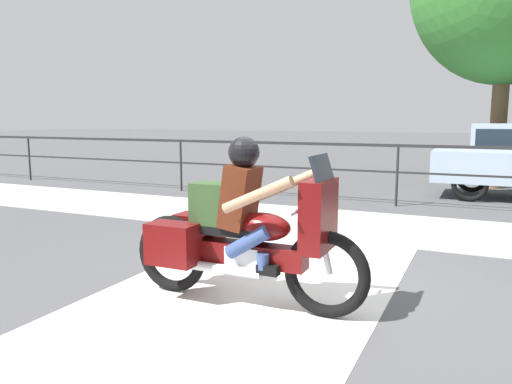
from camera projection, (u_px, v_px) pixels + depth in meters
ground_plane at (305, 292)px, 5.06m from camera, size 120.00×120.00×0.00m
sidewalk_band at (374, 226)px, 8.12m from camera, size 44.00×2.40×0.01m
crosswalk_band at (249, 290)px, 5.11m from camera, size 2.72×6.00×0.01m
fence_railing at (398, 158)px, 9.88m from camera, size 36.00×0.05×1.24m
motorcycle at (241, 231)px, 4.67m from camera, size 2.40×0.76×1.58m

